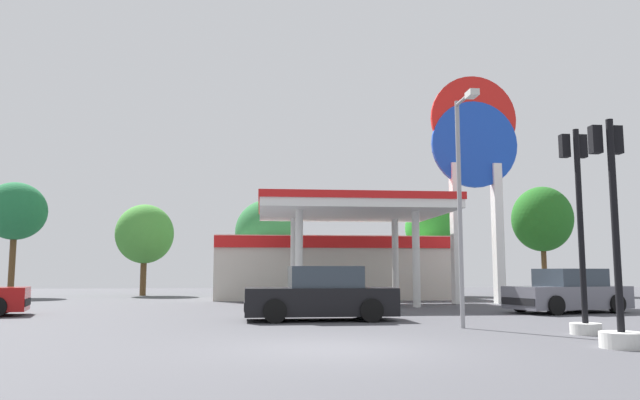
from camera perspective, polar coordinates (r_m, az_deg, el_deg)
ground_plane at (r=11.97m, az=1.55°, el=-13.77°), size 90.00×90.00×0.00m
gas_station at (r=33.33m, az=1.41°, el=-5.80°), size 12.80×13.58×4.67m
station_pole_sign at (r=29.90m, az=14.31°, el=3.77°), size 4.16×0.56×10.85m
car_0 at (r=24.00m, az=22.23°, el=-8.06°), size 4.73×2.93×1.58m
car_2 at (r=18.76m, az=0.05°, el=-8.97°), size 4.62×2.19×1.63m
traffic_signal_0 at (r=13.31m, az=26.08°, el=-6.25°), size 0.83×0.83×4.51m
traffic_signal_1 at (r=15.87m, az=23.27°, el=-4.55°), size 0.72×0.72×4.93m
tree_0 at (r=40.45m, az=-26.69°, el=-0.97°), size 3.61×3.61×6.79m
tree_1 at (r=39.86m, az=-16.13°, el=-3.10°), size 3.60×3.60×5.71m
tree_2 at (r=37.91m, az=-4.98°, el=-3.03°), size 3.96×3.96×5.93m
tree_3 at (r=39.19m, az=10.28°, el=-2.63°), size 3.15×3.15×5.94m
tree_4 at (r=41.83m, az=20.12°, el=-1.71°), size 3.86×3.86×6.97m
corner_streetlamp at (r=16.52m, az=13.17°, el=1.30°), size 0.24×1.48×6.10m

